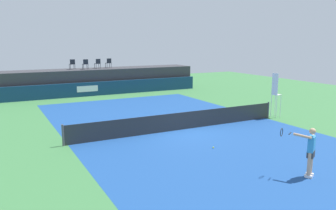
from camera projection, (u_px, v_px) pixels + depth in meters
ground_plane at (157, 119)px, 21.01m from camera, size 48.00×48.00×0.00m
court_inner at (181, 130)px, 18.40m from camera, size 12.00×22.00×0.00m
sponsor_wall at (105, 88)px, 30.04m from camera, size 18.00×0.22×1.20m
spectator_platform at (99, 80)px, 31.51m from camera, size 18.00×2.80×2.20m
spectator_chair_far_left at (72, 64)px, 30.33m from camera, size 0.45×0.45×0.89m
spectator_chair_left at (85, 64)px, 30.39m from camera, size 0.45×0.45×0.89m
spectator_chair_center at (98, 63)px, 31.11m from camera, size 0.48×0.48×0.89m
spectator_chair_right at (109, 63)px, 31.88m from camera, size 0.47×0.47×0.89m
umpire_chair at (276, 92)px, 21.15m from camera, size 0.50×0.50×2.76m
tennis_net at (181, 121)px, 18.31m from camera, size 12.40×0.02×0.95m
net_post_near at (63, 135)px, 15.48m from camera, size 0.10×0.10×1.00m
net_post_far at (268, 110)px, 21.13m from camera, size 0.10×0.10×1.00m
tennis_player at (310, 151)px, 11.89m from camera, size 1.08×1.02×1.77m
tennis_ball at (213, 147)px, 15.23m from camera, size 0.07×0.07×0.07m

